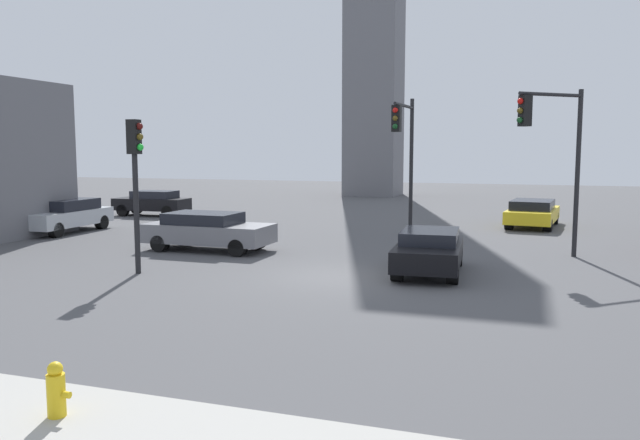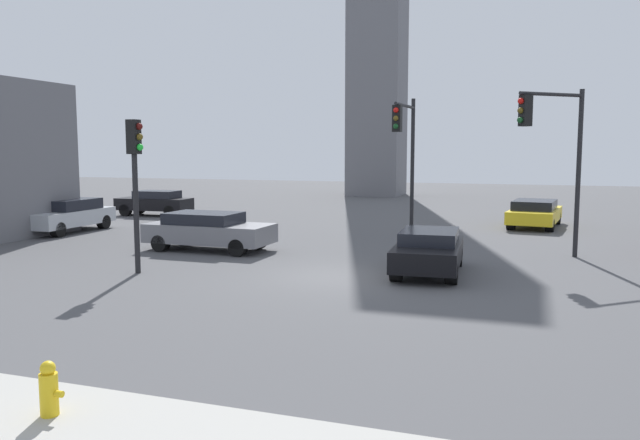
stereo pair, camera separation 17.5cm
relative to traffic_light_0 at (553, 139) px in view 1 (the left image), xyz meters
The scene contains 10 objects.
ground_plane 8.63m from the traffic_light_0, 138.04° to the right, with size 105.90×105.90×0.00m, color #4C4C4F.
traffic_light_0 is the anchor object (origin of this frame).
traffic_light_1 6.01m from the traffic_light_0, 155.28° to the left, with size 0.37×2.90×5.76m.
traffic_light_2 13.40m from the traffic_light_0, 150.43° to the right, with size 0.46×0.32×4.54m.
fire_hydrant 17.49m from the traffic_light_0, 112.29° to the right, with size 0.34×0.24×0.75m.
car_0 22.24m from the traffic_light_0, 159.47° to the left, with size 4.17×1.85×1.40m.
car_1 9.73m from the traffic_light_0, 93.21° to the left, with size 2.59×4.88×1.30m.
car_3 6.08m from the traffic_light_0, 132.65° to the right, with size 2.12×4.19×1.27m.
car_5 12.39m from the traffic_light_0, 169.85° to the right, with size 4.61×2.03×1.39m.
car_6 20.53m from the traffic_light_0, behind, with size 1.99×4.54×1.46m.
Camera 1 is at (5.02, -17.19, 3.66)m, focal length 35.21 mm.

